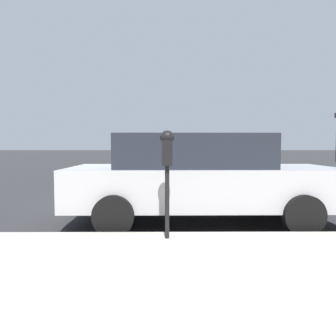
% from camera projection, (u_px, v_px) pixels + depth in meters
% --- Properties ---
extents(ground_plane, '(220.00, 220.00, 0.00)m').
position_uv_depth(ground_plane, '(147.00, 211.00, 6.96)').
color(ground_plane, '#2B2B2D').
extents(parking_meter, '(0.21, 0.19, 1.46)m').
position_uv_depth(parking_meter, '(167.00, 156.00, 4.36)').
color(parking_meter, black).
rests_on(parking_meter, sidewalk).
extents(car_silver, '(2.13, 4.71, 1.58)m').
position_uv_depth(car_silver, '(199.00, 177.00, 5.91)').
color(car_silver, '#B7BABF').
rests_on(car_silver, ground_plane).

